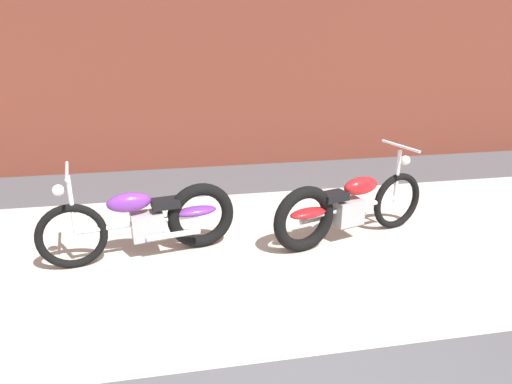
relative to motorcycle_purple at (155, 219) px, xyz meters
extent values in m
plane|color=#47474C|center=(0.90, -1.85, -0.40)|extent=(80.00, 80.00, 0.00)
cube|color=#B2ADA3|center=(0.90, -0.10, -0.40)|extent=(36.00, 3.50, 0.01)
torus|color=black|center=(-0.79, -0.14, -0.06)|extent=(0.68, 0.20, 0.68)
torus|color=black|center=(0.48, 0.09, -0.03)|extent=(0.74, 0.26, 0.73)
cylinder|color=silver|center=(-0.16, -0.03, -0.02)|extent=(1.22, 0.28, 0.06)
cube|color=#99999E|center=(-0.08, -0.01, -0.06)|extent=(0.35, 0.27, 0.28)
ellipsoid|color=#6B2D93|center=(-0.23, -0.04, 0.22)|extent=(0.47, 0.27, 0.20)
ellipsoid|color=#6B2D93|center=(0.43, 0.08, 0.03)|extent=(0.47, 0.26, 0.10)
cube|color=black|center=(0.12, 0.02, 0.16)|extent=(0.31, 0.25, 0.08)
cylinder|color=silver|center=(-0.76, -0.14, 0.25)|extent=(0.05, 0.05, 0.62)
cylinder|color=silver|center=(-0.76, -0.14, 0.61)|extent=(0.14, 0.58, 0.03)
sphere|color=white|center=(-0.85, -0.16, 0.43)|extent=(0.11, 0.11, 0.11)
cylinder|color=silver|center=(0.19, -0.12, -0.14)|extent=(0.55, 0.16, 0.06)
torus|color=black|center=(2.79, 0.17, -0.06)|extent=(0.67, 0.27, 0.68)
torus|color=black|center=(1.55, -0.20, -0.03)|extent=(0.74, 0.34, 0.73)
cylinder|color=silver|center=(2.17, -0.01, -0.02)|extent=(1.20, 0.41, 0.06)
cube|color=#99999E|center=(2.09, -0.04, -0.06)|extent=(0.37, 0.30, 0.28)
ellipsoid|color=red|center=(2.25, 0.01, 0.22)|extent=(0.48, 0.31, 0.20)
ellipsoid|color=red|center=(1.60, -0.19, 0.03)|extent=(0.47, 0.30, 0.10)
cube|color=black|center=(1.90, -0.10, 0.16)|extent=(0.33, 0.27, 0.08)
cylinder|color=silver|center=(2.75, 0.16, 0.25)|extent=(0.05, 0.05, 0.62)
cylinder|color=silver|center=(2.75, 0.16, 0.61)|extent=(0.20, 0.56, 0.03)
sphere|color=white|center=(2.85, 0.19, 0.43)|extent=(0.11, 0.11, 0.11)
cylinder|color=silver|center=(1.82, 0.04, -0.14)|extent=(0.54, 0.22, 0.06)
camera|label=1|loc=(0.23, -4.50, 1.90)|focal=32.38mm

